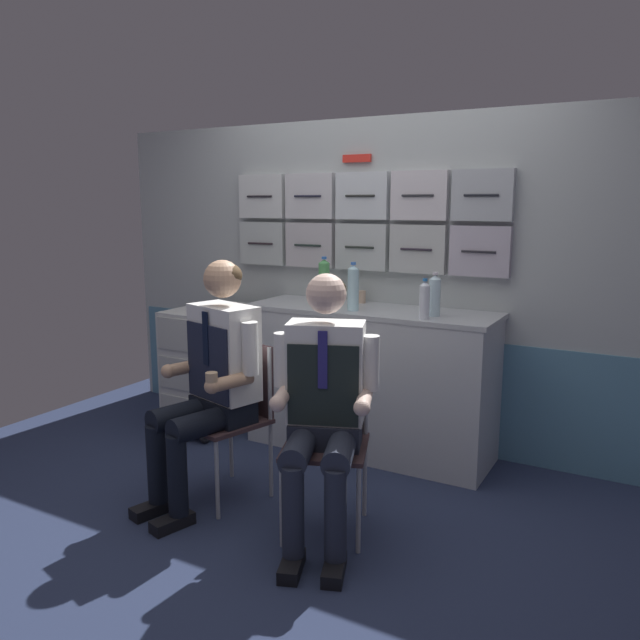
{
  "coord_description": "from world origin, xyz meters",
  "views": [
    {
      "loc": [
        1.74,
        -2.5,
        1.6
      ],
      "look_at": [
        0.19,
        0.26,
        1.01
      ],
      "focal_mm": 35.42,
      "sensor_mm": 36.0,
      "label": 1
    }
  ],
  "objects_px": {
    "service_trolley": "(210,364)",
    "folding_chair_left": "(237,402)",
    "coffee_cup_white": "(327,302)",
    "crew_member_right": "(324,397)",
    "crew_member_left": "(213,371)",
    "folding_chair_right": "(328,423)",
    "sparkling_bottle_green": "(324,282)"
  },
  "relations": [
    {
      "from": "crew_member_right",
      "to": "coffee_cup_white",
      "type": "xyz_separation_m",
      "value": [
        -0.53,
        1.01,
        0.27
      ]
    },
    {
      "from": "service_trolley",
      "to": "crew_member_left",
      "type": "height_order",
      "value": "crew_member_left"
    },
    {
      "from": "folding_chair_left",
      "to": "service_trolley",
      "type": "bearing_deg",
      "value": 136.82
    },
    {
      "from": "service_trolley",
      "to": "sparkling_bottle_green",
      "type": "distance_m",
      "value": 1.05
    },
    {
      "from": "crew_member_right",
      "to": "coffee_cup_white",
      "type": "distance_m",
      "value": 1.18
    },
    {
      "from": "service_trolley",
      "to": "folding_chair_right",
      "type": "bearing_deg",
      "value": -29.81
    },
    {
      "from": "folding_chair_right",
      "to": "crew_member_right",
      "type": "bearing_deg",
      "value": -69.41
    },
    {
      "from": "folding_chair_right",
      "to": "sparkling_bottle_green",
      "type": "xyz_separation_m",
      "value": [
        -0.57,
        0.98,
        0.57
      ]
    },
    {
      "from": "crew_member_right",
      "to": "sparkling_bottle_green",
      "type": "relative_size",
      "value": 4.09
    },
    {
      "from": "folding_chair_right",
      "to": "sparkling_bottle_green",
      "type": "height_order",
      "value": "sparkling_bottle_green"
    },
    {
      "from": "coffee_cup_white",
      "to": "folding_chair_right",
      "type": "bearing_deg",
      "value": -60.98
    },
    {
      "from": "service_trolley",
      "to": "coffee_cup_white",
      "type": "relative_size",
      "value": 11.96
    },
    {
      "from": "folding_chair_right",
      "to": "crew_member_left",
      "type": "bearing_deg",
      "value": -171.65
    },
    {
      "from": "service_trolley",
      "to": "folding_chair_right",
      "type": "distance_m",
      "value": 1.6
    },
    {
      "from": "folding_chair_left",
      "to": "crew_member_right",
      "type": "bearing_deg",
      "value": -17.39
    },
    {
      "from": "service_trolley",
      "to": "crew_member_right",
      "type": "bearing_deg",
      "value": -33.18
    },
    {
      "from": "sparkling_bottle_green",
      "to": "folding_chair_right",
      "type": "bearing_deg",
      "value": -60.1
    },
    {
      "from": "service_trolley",
      "to": "coffee_cup_white",
      "type": "height_order",
      "value": "coffee_cup_white"
    },
    {
      "from": "crew_member_left",
      "to": "folding_chair_right",
      "type": "xyz_separation_m",
      "value": [
        0.64,
        0.09,
        -0.21
      ]
    },
    {
      "from": "service_trolley",
      "to": "coffee_cup_white",
      "type": "xyz_separation_m",
      "value": [
        0.91,
        0.07,
        0.51
      ]
    },
    {
      "from": "crew_member_left",
      "to": "sparkling_bottle_green",
      "type": "distance_m",
      "value": 1.14
    },
    {
      "from": "crew_member_right",
      "to": "sparkling_bottle_green",
      "type": "height_order",
      "value": "crew_member_right"
    },
    {
      "from": "folding_chair_left",
      "to": "coffee_cup_white",
      "type": "bearing_deg",
      "value": 81.34
    },
    {
      "from": "service_trolley",
      "to": "sparkling_bottle_green",
      "type": "bearing_deg",
      "value": 13.0
    },
    {
      "from": "coffee_cup_white",
      "to": "crew_member_left",
      "type": "bearing_deg",
      "value": -99.79
    },
    {
      "from": "service_trolley",
      "to": "folding_chair_left",
      "type": "relative_size",
      "value": 1.03
    },
    {
      "from": "crew_member_right",
      "to": "sparkling_bottle_green",
      "type": "distance_m",
      "value": 1.35
    },
    {
      "from": "sparkling_bottle_green",
      "to": "service_trolley",
      "type": "bearing_deg",
      "value": -167.0
    },
    {
      "from": "crew_member_left",
      "to": "sparkling_bottle_green",
      "type": "xyz_separation_m",
      "value": [
        0.08,
        1.08,
        0.36
      ]
    },
    {
      "from": "coffee_cup_white",
      "to": "service_trolley",
      "type": "bearing_deg",
      "value": -175.76
    },
    {
      "from": "service_trolley",
      "to": "crew_member_left",
      "type": "xyz_separation_m",
      "value": [
        0.74,
        -0.89,
        0.26
      ]
    },
    {
      "from": "folding_chair_right",
      "to": "crew_member_right",
      "type": "xyz_separation_m",
      "value": [
        0.06,
        -0.15,
        0.19
      ]
    }
  ]
}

